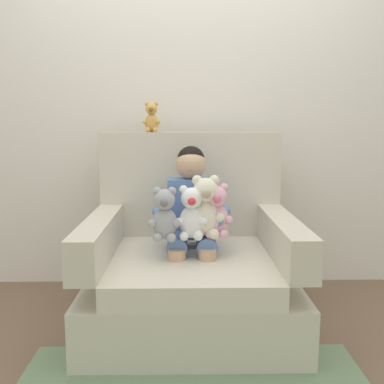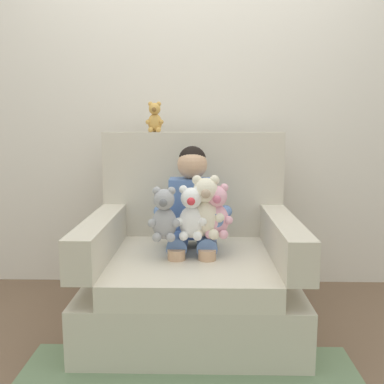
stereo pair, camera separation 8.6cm
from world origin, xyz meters
The scene contains 9 objects.
ground_plane centered at (0.00, 0.00, 0.00)m, with size 8.00×8.00×0.00m, color brown.
back_wall centered at (0.00, 0.75, 1.30)m, with size 6.00×0.10×2.60m, color silver.
armchair centered at (0.00, 0.06, 0.32)m, with size 1.12×1.00×1.07m.
seated_child centered at (0.00, 0.09, 0.63)m, with size 0.45×0.39×0.82m.
plush_white centered at (0.00, -0.08, 0.66)m, with size 0.17×0.14×0.28m.
plush_pink centered at (0.13, -0.05, 0.66)m, with size 0.17×0.14×0.29m.
plush_cream centered at (0.07, -0.05, 0.68)m, with size 0.20×0.16×0.33m.
plush_grey centered at (-0.14, -0.11, 0.65)m, with size 0.17×0.13×0.28m.
plush_honey_on_backrest centered at (-0.24, 0.43, 1.16)m, with size 0.11×0.09×0.19m.
Camera 2 is at (0.05, -2.28, 1.12)m, focal length 40.44 mm.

